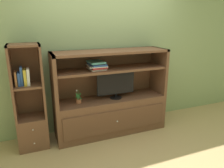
# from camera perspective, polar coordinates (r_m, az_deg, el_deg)

# --- Properties ---
(ground_plane) EXTENTS (8.00, 8.00, 0.00)m
(ground_plane) POSITION_cam_1_polar(r_m,az_deg,el_deg) (3.43, 2.24, -15.26)
(ground_plane) COLOR tan
(painted_rear_wall) EXTENTS (6.00, 0.10, 2.80)m
(painted_rear_wall) POSITION_cam_1_polar(r_m,az_deg,el_deg) (3.64, -2.37, 10.07)
(painted_rear_wall) COLOR #8C9E6B
(painted_rear_wall) RESTS_ON ground_plane
(media_console) EXTENTS (1.83, 0.54, 1.37)m
(media_console) POSITION_cam_1_polar(r_m,az_deg,el_deg) (3.56, -0.33, -5.93)
(media_console) COLOR brown
(media_console) RESTS_ON ground_plane
(tv_monitor) EXTENTS (0.63, 0.20, 0.42)m
(tv_monitor) POSITION_cam_1_polar(r_m,az_deg,el_deg) (3.43, 1.04, -0.18)
(tv_monitor) COLOR black
(tv_monitor) RESTS_ON media_console
(potted_plant) EXTENTS (0.09, 0.11, 0.21)m
(potted_plant) POSITION_cam_1_polar(r_m,az_deg,el_deg) (3.32, -8.94, -4.32)
(potted_plant) COLOR #B26642
(potted_plant) RESTS_ON media_console
(magazine_stack) EXTENTS (0.30, 0.34, 0.13)m
(magazine_stack) POSITION_cam_1_polar(r_m,az_deg,el_deg) (3.28, -4.11, 5.00)
(magazine_stack) COLOR silver
(magazine_stack) RESTS_ON media_console
(bookshelf_tall) EXTENTS (0.42, 0.38, 1.52)m
(bookshelf_tall) POSITION_cam_1_polar(r_m,az_deg,el_deg) (3.33, -20.78, -7.41)
(bookshelf_tall) COLOR brown
(bookshelf_tall) RESTS_ON ground_plane
(upright_book_row) EXTENTS (0.19, 0.17, 0.26)m
(upright_book_row) POSITION_cam_1_polar(r_m,az_deg,el_deg) (3.15, -22.68, 1.67)
(upright_book_row) COLOR #A56638
(upright_book_row) RESTS_ON bookshelf_tall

